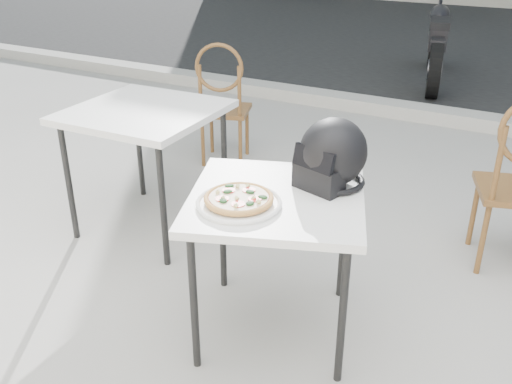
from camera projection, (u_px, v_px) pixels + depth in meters
The scene contains 9 objects.
ground at pixel (347, 302), 2.80m from camera, with size 80.00×80.00×0.00m, color #A09D98.
curb at pixel (465, 119), 5.15m from camera, with size 30.00×0.25×0.12m, color #A3A098.
cafe_table_main at pixel (276, 208), 2.37m from camera, with size 0.92×0.92×0.68m.
plate at pixel (239, 203), 2.25m from camera, with size 0.43×0.43×0.02m.
pizza at pixel (239, 198), 2.25m from camera, with size 0.29×0.29×0.03m.
helmet at pixel (332, 156), 2.38m from camera, with size 0.35×0.36×0.29m.
cafe_table_side at pixel (145, 120), 3.21m from camera, with size 0.81×0.81×0.74m.
cafe_chair_side at pixel (223, 98), 4.16m from camera, with size 0.46×0.46×0.93m.
motorcycle at pixel (436, 43), 6.39m from camera, with size 0.65×1.97×0.99m.
Camera 1 is at (0.71, -2.22, 1.71)m, focal length 40.00 mm.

